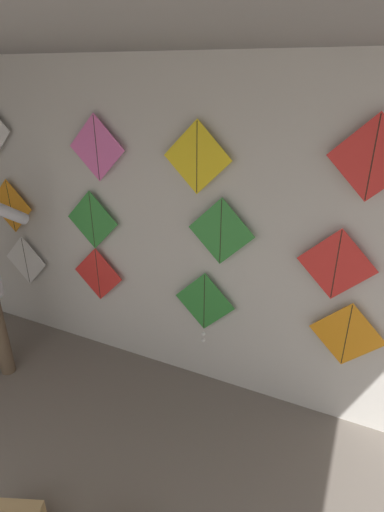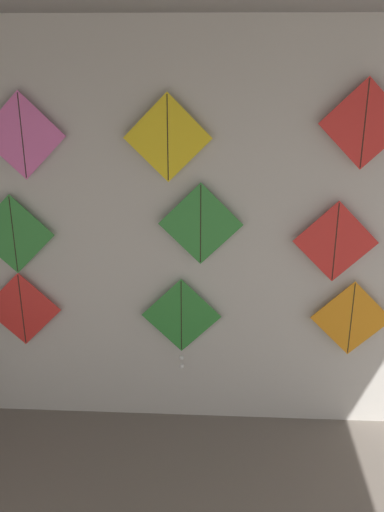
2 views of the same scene
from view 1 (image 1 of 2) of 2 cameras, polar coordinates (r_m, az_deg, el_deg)
name	(u,v)px [view 1 (image 1 of 2)]	position (r m, az deg, el deg)	size (l,w,h in m)	color
back_panel	(155,231)	(3.50, -5.33, 3.54)	(5.81, 0.06, 2.80)	beige
kite_0	(26,261)	(4.58, -22.65, -0.61)	(0.55, 0.01, 0.55)	white
kite_1	(98,274)	(3.96, -13.28, -2.57)	(0.55, 0.01, 0.55)	red
kite_2	(204,304)	(3.47, 1.77, -6.91)	(0.55, 0.04, 0.69)	#338C38
kite_3	(347,335)	(3.26, 21.23, -10.45)	(0.55, 0.01, 0.55)	orange
kite_4	(11,206)	(4.43, -24.46, 6.49)	(0.55, 0.01, 0.55)	orange
kite_5	(92,220)	(3.74, -14.07, 4.95)	(0.55, 0.01, 0.55)	#338C38
kite_6	(221,232)	(3.12, 4.14, 3.46)	(0.55, 0.01, 0.55)	#338C38
kite_7	(336,265)	(2.99, 19.91, -1.20)	(0.55, 0.01, 0.55)	red
kite_9	(97,148)	(3.50, -13.47, 14.76)	(0.55, 0.01, 0.55)	pink
kite_10	(197,158)	(3.04, 0.73, 13.85)	(0.55, 0.01, 0.55)	yellow
kite_11	(373,158)	(2.76, 24.41, 12.58)	(0.55, 0.01, 0.55)	red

